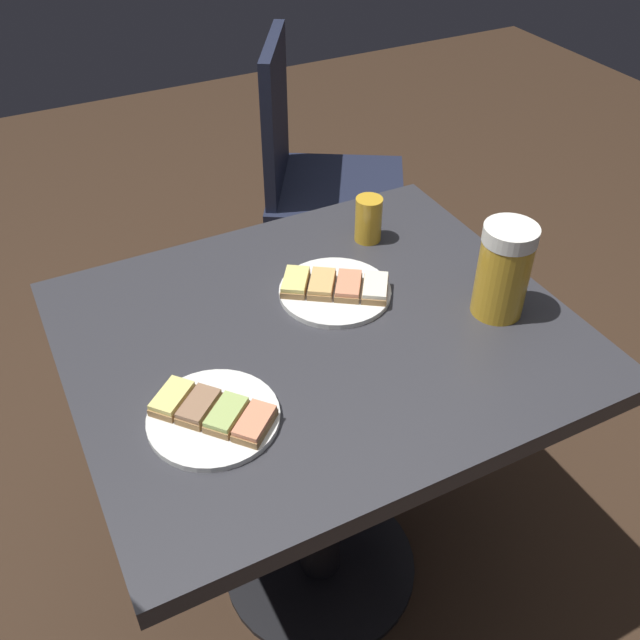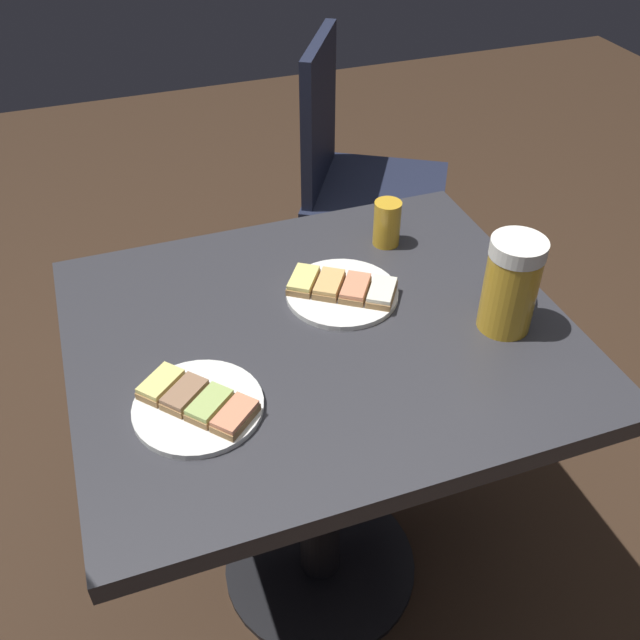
# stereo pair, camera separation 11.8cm
# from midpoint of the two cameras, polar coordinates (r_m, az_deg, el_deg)

# --- Properties ---
(ground_plane) EXTENTS (6.00, 6.00, 0.00)m
(ground_plane) POSITION_cam_midpoint_polar(r_m,az_deg,el_deg) (1.75, -2.04, -19.31)
(ground_plane) COLOR #382619
(cafe_table) EXTENTS (0.83, 0.71, 0.73)m
(cafe_table) POSITION_cam_midpoint_polar(r_m,az_deg,el_deg) (1.29, -2.62, -6.00)
(cafe_table) COLOR black
(cafe_table) RESTS_ON ground_plane
(plate_near) EXTENTS (0.20, 0.20, 0.03)m
(plate_near) POSITION_cam_midpoint_polar(r_m,az_deg,el_deg) (1.26, -1.45, 2.43)
(plate_near) COLOR white
(plate_near) RESTS_ON cafe_table
(plate_far) EXTENTS (0.20, 0.20, 0.03)m
(plate_far) POSITION_cam_midpoint_polar(r_m,az_deg,el_deg) (1.05, -11.83, -7.67)
(plate_far) COLOR white
(plate_far) RESTS_ON cafe_table
(beer_mug) EXTENTS (0.11, 0.13, 0.17)m
(beer_mug) POSITION_cam_midpoint_polar(r_m,az_deg,el_deg) (1.21, 11.93, 3.94)
(beer_mug) COLOR gold
(beer_mug) RESTS_ON cafe_table
(beer_glass_small) EXTENTS (0.05, 0.05, 0.09)m
(beer_glass_small) POSITION_cam_midpoint_polar(r_m,az_deg,el_deg) (1.39, 1.50, 8.06)
(beer_glass_small) COLOR gold
(beer_glass_small) RESTS_ON cafe_table
(cafe_chair) EXTENTS (0.52, 0.52, 0.91)m
(cafe_chair) POSITION_cam_midpoint_polar(r_m,az_deg,el_deg) (2.04, -2.13, 11.64)
(cafe_chair) COLOR #1E2338
(cafe_chair) RESTS_ON ground_plane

